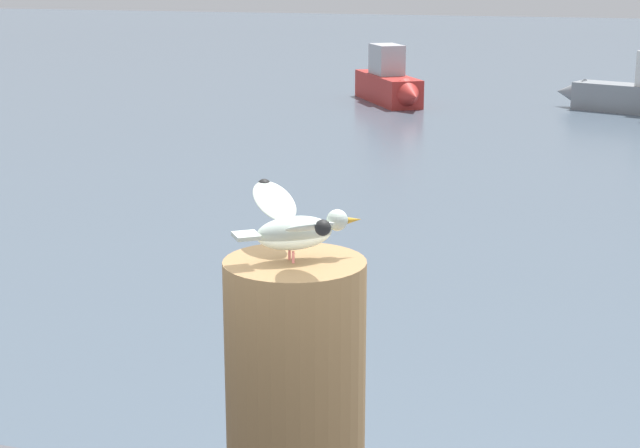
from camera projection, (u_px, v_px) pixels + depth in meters
mooring_post at (296, 432)px, 3.11m from camera, size 0.42×0.42×1.09m
seagull at (296, 225)px, 2.95m from camera, size 0.44×0.53×0.19m
boat_grey at (638, 91)px, 22.42m from camera, size 3.61×1.87×3.60m
boat_red at (391, 84)px, 23.92m from camera, size 2.41×3.19×1.36m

